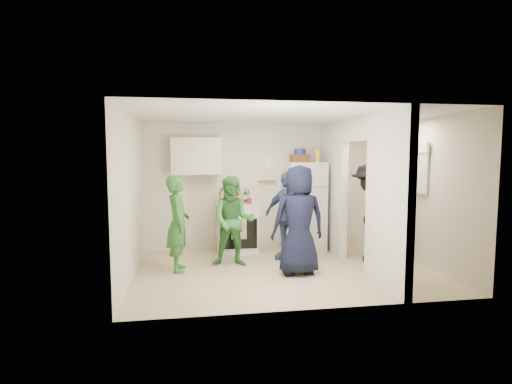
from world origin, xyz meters
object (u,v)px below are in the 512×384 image
person_denim (287,216)px  person_nook (369,212)px  wicker_basket (300,158)px  blue_bowl (300,152)px  fridge (305,206)px  person_navy (299,220)px  yellow_cup_stack_top (318,156)px  person_green_left (178,223)px  person_green_center (233,221)px  stove (237,227)px

person_denim → person_nook: person_nook is taller
wicker_basket → blue_bowl: (0.00, 0.00, 0.13)m
fridge → person_navy: bearing=-109.3°
blue_bowl → wicker_basket: bearing=0.0°
wicker_basket → person_nook: (0.99, -1.05, -0.94)m
yellow_cup_stack_top → person_denim: (-0.75, -0.59, -1.07)m
fridge → yellow_cup_stack_top: (0.22, -0.10, 0.99)m
yellow_cup_stack_top → person_green_left: size_ratio=0.16×
person_green_left → yellow_cup_stack_top: bearing=-72.1°
yellow_cup_stack_top → person_green_left: 3.04m
fridge → person_navy: (-0.56, -1.60, -0.00)m
person_green_left → person_green_center: person_green_left is taller
fridge → person_green_left: 2.68m
blue_bowl → person_green_center: (-1.42, -1.01, -1.18)m
person_green_center → person_navy: person_navy is taller
fridge → person_green_center: 1.80m
fridge → wicker_basket: bearing=153.4°
wicker_basket → person_denim: size_ratio=0.22×
wicker_basket → yellow_cup_stack_top: yellow_cup_stack_top is taller
person_nook → person_green_center: bearing=-67.8°
fridge → person_denim: 0.87m
person_navy → person_nook: person_nook is taller
blue_bowl → person_nook: blue_bowl is taller
person_navy → person_denim: bearing=-94.5°
stove → person_green_center: (-0.17, -0.99, 0.29)m
stove → person_green_left: 1.61m
wicker_basket → person_green_left: wicker_basket is taller
fridge → person_green_left: size_ratio=1.12×
person_green_center → wicker_basket: bearing=44.5°
blue_bowl → person_navy: blue_bowl is taller
fridge → blue_bowl: (-0.10, 0.05, 1.07)m
blue_bowl → person_green_center: 2.10m
person_denim → yellow_cup_stack_top: bearing=85.8°
fridge → blue_bowl: blue_bowl is taller
person_denim → person_nook: size_ratio=0.91×
fridge → person_green_left: bearing=-155.3°
fridge → wicker_basket: wicker_basket is taller
wicker_basket → person_green_center: bearing=-144.7°
blue_bowl → yellow_cup_stack_top: 0.36m
stove → person_navy: (0.79, -1.63, 0.39)m
person_denim → person_nook: (1.42, -0.31, 0.08)m
person_green_left → person_denim: (1.91, 0.43, 0.01)m
person_green_left → person_navy: bearing=-107.5°
stove → wicker_basket: size_ratio=2.71×
stove → person_green_center: bearing=-99.6°
fridge → wicker_basket: 0.95m
person_navy → yellow_cup_stack_top: bearing=-120.0°
yellow_cup_stack_top → person_green_center: 2.23m
person_green_left → person_nook: 3.33m
yellow_cup_stack_top → wicker_basket: bearing=154.9°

